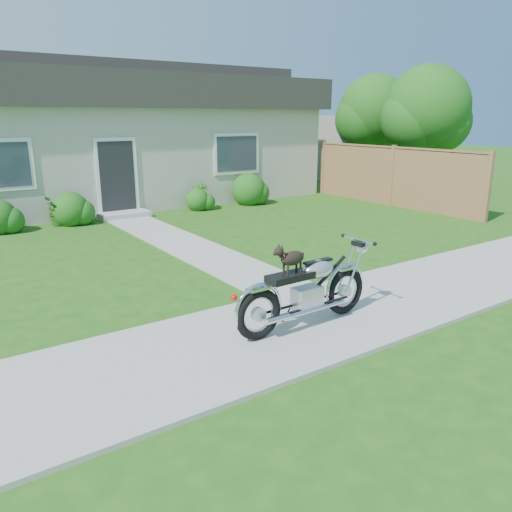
{
  "coord_description": "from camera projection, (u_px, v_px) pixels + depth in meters",
  "views": [
    {
      "loc": [
        -6.28,
        -4.9,
        2.76
      ],
      "look_at": [
        -2.22,
        1.0,
        0.75
      ],
      "focal_mm": 35.0,
      "sensor_mm": 36.0,
      "label": 1
    }
  ],
  "objects": [
    {
      "name": "ground",
      "position": [
        404.0,
        293.0,
        8.06
      ],
      "size": [
        80.0,
        80.0,
        0.0
      ],
      "primitive_type": "plane",
      "color": "#235114",
      "rests_on": "ground"
    },
    {
      "name": "fence",
      "position": [
        392.0,
        176.0,
        15.81
      ],
      "size": [
        0.12,
        6.62,
        1.9
      ],
      "color": "olive",
      "rests_on": "ground"
    },
    {
      "name": "shrub_row",
      "position": [
        153.0,
        201.0,
        14.33
      ],
      "size": [
        8.36,
        1.1,
        1.1
      ],
      "color": "#1F5717",
      "rests_on": "ground"
    },
    {
      "name": "tree_near",
      "position": [
        431.0,
        112.0,
        17.74
      ],
      "size": [
        2.97,
        2.97,
        4.55
      ],
      "color": "#3D2B1C",
      "rests_on": "ground"
    },
    {
      "name": "tree_far",
      "position": [
        378.0,
        114.0,
        20.33
      ],
      "size": [
        2.91,
        2.9,
        4.44
      ],
      "color": "#3D2B1C",
      "rests_on": "ground"
    },
    {
      "name": "potted_plant_left",
      "position": [
        58.0,
        211.0,
        12.96
      ],
      "size": [
        0.77,
        0.83,
        0.77
      ],
      "primitive_type": "imported",
      "rotation": [
        0.0,
        0.0,
        4.42
      ],
      "color": "#204C14",
      "rests_on": "ground"
    },
    {
      "name": "potted_plant_right",
      "position": [
        200.0,
        196.0,
        15.23
      ],
      "size": [
        0.55,
        0.55,
        0.8
      ],
      "primitive_type": "imported",
      "rotation": [
        0.0,
        0.0,
        6.0
      ],
      "color": "#26631B",
      "rests_on": "ground"
    },
    {
      "name": "house",
      "position": [
        127.0,
        135.0,
        17.0
      ],
      "size": [
        12.6,
        7.03,
        4.5
      ],
      "color": "beige",
      "rests_on": "ground"
    },
    {
      "name": "walkway",
      "position": [
        182.0,
        243.0,
        11.21
      ],
      "size": [
        1.2,
        8.0,
        0.03
      ],
      "primitive_type": "cube",
      "color": "#9E9B93",
      "rests_on": "ground"
    },
    {
      "name": "sidewalk",
      "position": [
        404.0,
        292.0,
        8.06
      ],
      "size": [
        24.0,
        2.2,
        0.04
      ],
      "primitive_type": "cube",
      "color": "#9E9B93",
      "rests_on": "ground"
    },
    {
      "name": "motorcycle_with_dog",
      "position": [
        307.0,
        289.0,
        6.61
      ],
      "size": [
        2.22,
        0.6,
        1.16
      ],
      "rotation": [
        0.0,
        0.0,
        0.01
      ],
      "color": "black",
      "rests_on": "sidewalk"
    }
  ]
}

